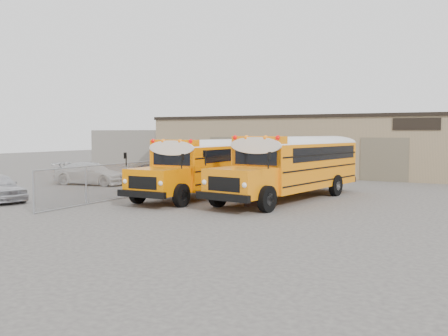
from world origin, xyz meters
The scene contains 9 objects.
ground centered at (0.00, 0.00, 0.00)m, with size 120.00×120.00×0.00m, color #464240.
warehouse centered at (0.00, 19.99, 2.37)m, with size 30.20×10.20×4.67m.
chainlink_fence centered at (-6.00, 3.00, 0.90)m, with size 0.07×18.07×1.81m.
distant_building_left centered at (-22.00, 22.00, 1.80)m, with size 8.00×6.00×3.60m, color gray.
school_bus_left centered at (-2.93, 9.08, 1.75)m, with size 3.15×10.37×3.03m.
school_bus_right centered at (2.61, 10.17, 1.85)m, with size 4.31×11.23×3.21m.
tarp_bundle centered at (0.85, 0.52, 0.71)m, with size 1.19×1.14×1.39m.
car_white centered at (-12.26, 4.06, 0.71)m, with size 2.00×4.91×1.42m, color silver.
car_dark centered at (-8.45, 6.36, 0.66)m, with size 1.40×4.01×1.32m, color black.
Camera 1 is at (10.21, -20.11, 3.30)m, focal length 40.00 mm.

